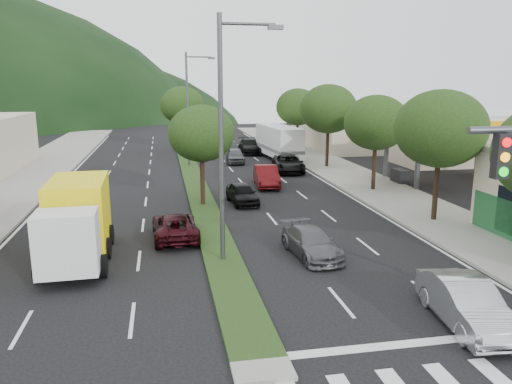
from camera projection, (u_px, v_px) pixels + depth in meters
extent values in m
plane|color=black|center=(259.00, 363.00, 13.40)|extent=(160.00, 160.00, 0.00)
cube|color=gray|center=(353.00, 177.00, 39.66)|extent=(5.00, 90.00, 0.15)
cube|color=gray|center=(10.00, 189.00, 35.02)|extent=(6.00, 90.00, 0.15)
cube|color=#1D3312|center=(193.00, 176.00, 40.27)|extent=(1.60, 56.00, 0.12)
cube|color=black|center=(501.00, 156.00, 11.58)|extent=(0.35, 0.25, 1.05)
cube|color=silver|center=(454.00, 116.00, 36.91)|extent=(12.00, 8.00, 0.50)
cube|color=#FFA70D|center=(453.00, 121.00, 36.98)|extent=(12.20, 8.20, 0.50)
cylinder|color=#47494C|center=(418.00, 158.00, 34.36)|extent=(0.36, 0.36, 4.60)
cylinder|color=#47494C|center=(387.00, 149.00, 39.16)|extent=(0.36, 0.36, 4.60)
cylinder|color=#47494C|center=(478.00, 147.00, 40.61)|extent=(0.36, 0.36, 4.60)
cube|color=black|center=(400.00, 177.00, 37.13)|extent=(0.80, 1.60, 1.10)
cube|color=black|center=(496.00, 173.00, 38.58)|extent=(0.80, 1.60, 1.10)
cube|color=beige|center=(350.00, 125.00, 58.63)|extent=(10.00, 16.00, 5.20)
cylinder|color=black|center=(436.00, 185.00, 26.66)|extent=(0.28, 0.28, 3.81)
ellipsoid|color=#163311|center=(441.00, 129.00, 26.03)|extent=(4.80, 4.80, 4.08)
cylinder|color=black|center=(374.00, 164.00, 34.37)|extent=(0.28, 0.28, 3.58)
ellipsoid|color=#163311|center=(376.00, 123.00, 33.77)|extent=(4.40, 4.40, 3.74)
cylinder|color=black|center=(327.00, 144.00, 43.93)|extent=(0.28, 0.28, 3.92)
ellipsoid|color=#163311|center=(328.00, 109.00, 43.27)|extent=(5.00, 5.00, 4.25)
cylinder|color=black|center=(297.00, 134.00, 53.55)|extent=(0.28, 0.28, 3.70)
ellipsoid|color=#163311|center=(298.00, 107.00, 52.93)|extent=(4.60, 4.60, 3.91)
cylinder|color=black|center=(202.00, 177.00, 30.30)|extent=(0.28, 0.28, 3.36)
ellipsoid|color=#163311|center=(201.00, 133.00, 29.73)|extent=(4.00, 4.00, 3.40)
cylinder|color=black|center=(183.00, 133.00, 55.21)|extent=(0.28, 0.28, 3.81)
ellipsoid|color=#163311|center=(182.00, 105.00, 54.57)|extent=(4.80, 4.80, 4.08)
cylinder|color=#47494C|center=(221.00, 143.00, 20.01)|extent=(0.20, 0.20, 10.00)
cylinder|color=#47494C|center=(248.00, 24.00, 19.23)|extent=(2.20, 0.12, 0.12)
cube|color=#47494C|center=(276.00, 27.00, 19.45)|extent=(0.60, 0.25, 0.18)
cylinder|color=#47494C|center=(188.00, 111.00, 44.01)|extent=(0.20, 0.20, 10.00)
cylinder|color=#47494C|center=(199.00, 57.00, 43.23)|extent=(2.20, 0.12, 0.12)
cube|color=#47494C|center=(211.00, 58.00, 43.45)|extent=(0.60, 0.25, 0.18)
imported|color=#B0B2B8|center=(466.00, 303.00, 15.39)|extent=(2.00, 4.53, 1.45)
imported|color=black|center=(175.00, 226.00, 24.05)|extent=(2.24, 4.54, 1.24)
imported|color=black|center=(242.00, 193.00, 31.05)|extent=(1.85, 3.91, 1.29)
imported|color=#515156|center=(311.00, 242.00, 21.64)|extent=(2.11, 4.30, 1.20)
imported|color=#520D0F|center=(266.00, 176.00, 36.30)|extent=(1.99, 4.67, 1.50)
imported|color=black|center=(288.00, 164.00, 42.08)|extent=(2.98, 5.39, 1.43)
imported|color=#515056|center=(235.00, 156.00, 46.99)|extent=(1.97, 4.15, 1.37)
imported|color=black|center=(250.00, 146.00, 53.41)|extent=(2.25, 5.31, 1.53)
cube|color=silver|center=(67.00, 243.00, 18.35)|extent=(2.26, 1.69, 2.33)
cube|color=yellow|center=(79.00, 214.00, 21.90)|extent=(2.46, 4.32, 3.14)
cube|color=black|center=(79.00, 248.00, 21.40)|extent=(2.20, 5.93, 0.30)
cylinder|color=black|center=(103.00, 266.00, 19.25)|extent=(0.33, 0.92, 0.91)
cylinder|color=black|center=(39.00, 271.00, 18.76)|extent=(0.33, 0.92, 0.91)
cylinder|color=black|center=(107.00, 248.00, 21.36)|extent=(0.33, 0.92, 0.91)
cylinder|color=black|center=(49.00, 252.00, 20.87)|extent=(0.33, 0.92, 0.91)
cylinder|color=black|center=(110.00, 234.00, 23.27)|extent=(0.33, 0.92, 0.91)
cylinder|color=black|center=(57.00, 238.00, 22.78)|extent=(0.33, 0.92, 0.91)
cube|color=white|center=(279.00, 140.00, 49.17)|extent=(3.00, 8.64, 2.83)
cube|color=slate|center=(279.00, 148.00, 49.32)|extent=(3.06, 8.65, 0.33)
cylinder|color=black|center=(258.00, 151.00, 52.38)|extent=(0.39, 0.87, 0.85)
cylinder|color=black|center=(279.00, 150.00, 52.98)|extent=(0.39, 0.87, 0.85)
cylinder|color=black|center=(261.00, 152.00, 51.42)|extent=(0.39, 0.87, 0.85)
cylinder|color=black|center=(282.00, 151.00, 52.02)|extent=(0.39, 0.87, 0.85)
cylinder|color=black|center=(276.00, 160.00, 46.29)|extent=(0.39, 0.87, 0.85)
cylinder|color=black|center=(300.00, 159.00, 46.89)|extent=(0.39, 0.87, 0.85)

